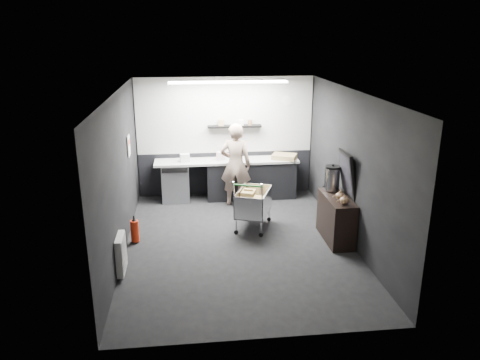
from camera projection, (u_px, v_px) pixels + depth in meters
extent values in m
plane|color=black|center=(239.00, 243.00, 8.43)|extent=(5.50, 5.50, 0.00)
plane|color=silver|center=(238.00, 92.00, 7.60)|extent=(5.50, 5.50, 0.00)
plane|color=black|center=(225.00, 137.00, 10.62)|extent=(5.50, 0.00, 5.50)
plane|color=black|center=(264.00, 240.00, 5.41)|extent=(5.50, 0.00, 5.50)
plane|color=black|center=(120.00, 176.00, 7.80)|extent=(0.00, 5.50, 5.50)
plane|color=black|center=(351.00, 168.00, 8.23)|extent=(0.00, 5.50, 5.50)
cube|color=#B3B3AE|center=(225.00, 115.00, 10.44)|extent=(3.95, 0.02, 1.70)
cube|color=black|center=(226.00, 173.00, 10.86)|extent=(3.95, 0.02, 1.00)
cube|color=black|center=(235.00, 126.00, 10.43)|extent=(1.20, 0.22, 0.04)
cylinder|color=silver|center=(287.00, 101.00, 10.49)|extent=(0.20, 0.03, 0.20)
cube|color=silver|center=(129.00, 146.00, 8.97)|extent=(0.02, 0.30, 0.40)
cube|color=red|center=(129.00, 142.00, 8.95)|extent=(0.02, 0.22, 0.10)
cube|color=silver|center=(121.00, 254.00, 7.26)|extent=(0.10, 0.50, 0.60)
cube|color=white|center=(228.00, 82.00, 9.36)|extent=(2.40, 0.20, 0.04)
cube|color=black|center=(251.00, 179.00, 10.64)|extent=(2.00, 0.56, 0.85)
cube|color=#ADADA8|center=(227.00, 161.00, 10.45)|extent=(3.20, 0.60, 0.05)
cube|color=#9EA0A5|center=(176.00, 182.00, 10.46)|extent=(0.60, 0.58, 0.85)
cube|color=black|center=(175.00, 171.00, 10.07)|extent=(0.56, 0.02, 0.10)
imported|color=#C5B29C|center=(236.00, 165.00, 10.03)|extent=(0.74, 0.57, 1.82)
cube|color=silver|center=(253.00, 212.00, 9.01)|extent=(0.83, 1.00, 0.02)
cube|color=silver|center=(239.00, 202.00, 8.92)|extent=(0.32, 0.81, 0.46)
cube|color=silver|center=(267.00, 201.00, 8.98)|extent=(0.32, 0.81, 0.46)
cube|color=silver|center=(257.00, 210.00, 8.55)|extent=(0.53, 0.22, 0.46)
cube|color=silver|center=(250.00, 194.00, 9.35)|extent=(0.53, 0.22, 0.46)
cylinder|color=silver|center=(243.00, 228.00, 8.66)|extent=(0.02, 0.02, 0.30)
cylinder|color=silver|center=(269.00, 227.00, 8.71)|extent=(0.02, 0.02, 0.30)
cylinder|color=silver|center=(239.00, 212.00, 9.40)|extent=(0.02, 0.02, 0.30)
cylinder|color=silver|center=(262.00, 211.00, 9.45)|extent=(0.02, 0.02, 0.30)
cylinder|color=green|center=(257.00, 186.00, 8.35)|extent=(0.53, 0.23, 0.03)
cube|color=olive|center=(246.00, 201.00, 9.04)|extent=(0.34, 0.37, 0.38)
cube|color=olive|center=(262.00, 205.00, 8.86)|extent=(0.31, 0.34, 0.34)
cylinder|color=black|center=(243.00, 234.00, 8.70)|extent=(0.09, 0.06, 0.08)
cylinder|color=black|center=(239.00, 218.00, 9.44)|extent=(0.09, 0.06, 0.08)
cylinder|color=black|center=(269.00, 233.00, 8.75)|extent=(0.09, 0.06, 0.08)
cylinder|color=black|center=(262.00, 217.00, 9.49)|extent=(0.09, 0.06, 0.08)
cube|color=black|center=(336.00, 219.00, 8.46)|extent=(0.41, 1.10, 0.82)
cylinder|color=silver|center=(332.00, 179.00, 8.61)|extent=(0.27, 0.27, 0.42)
cylinder|color=black|center=(333.00, 167.00, 8.54)|extent=(0.27, 0.27, 0.04)
sphere|color=black|center=(333.00, 165.00, 8.53)|extent=(0.05, 0.05, 0.05)
ellipsoid|color=brown|center=(340.00, 196.00, 8.18)|extent=(0.16, 0.16, 0.13)
ellipsoid|color=brown|center=(344.00, 200.00, 7.97)|extent=(0.16, 0.16, 0.13)
cube|color=black|center=(347.00, 174.00, 8.27)|extent=(0.19, 0.64, 0.82)
cube|color=black|center=(346.00, 174.00, 8.27)|extent=(0.13, 0.55, 0.70)
cylinder|color=red|center=(135.00, 231.00, 8.40)|extent=(0.15, 0.15, 0.40)
cone|color=black|center=(134.00, 219.00, 8.33)|extent=(0.10, 0.10, 0.06)
cylinder|color=black|center=(134.00, 217.00, 8.32)|extent=(0.03, 0.03, 0.06)
cube|color=olive|center=(284.00, 157.00, 10.52)|extent=(0.64, 0.57, 0.10)
cylinder|color=beige|center=(221.00, 156.00, 10.40)|extent=(0.19, 0.19, 0.19)
cube|color=silver|center=(185.00, 158.00, 10.27)|extent=(0.22, 0.18, 0.18)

